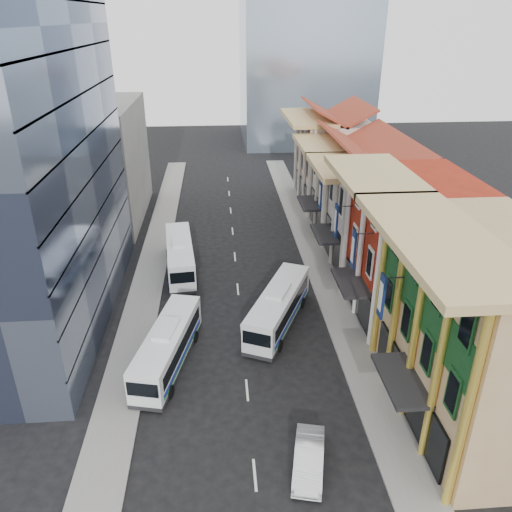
{
  "coord_description": "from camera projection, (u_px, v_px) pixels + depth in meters",
  "views": [
    {
      "loc": [
        -1.46,
        -18.62,
        22.97
      ],
      "look_at": [
        1.33,
        17.22,
        5.68
      ],
      "focal_mm": 35.0,
      "sensor_mm": 36.0,
      "label": 1
    }
  ],
  "objects": [
    {
      "name": "ground",
      "position": [
        256.0,
        490.0,
        26.79
      ],
      "size": [
        200.0,
        200.0,
        0.0
      ],
      "primitive_type": "plane",
      "color": "black",
      "rests_on": "ground"
    },
    {
      "name": "sidewalk_right",
      "position": [
        328.0,
        285.0,
        47.12
      ],
      "size": [
        3.0,
        90.0,
        0.15
      ],
      "primitive_type": "cube",
      "color": "slate",
      "rests_on": "ground"
    },
    {
      "name": "sidewalk_left",
      "position": [
        146.0,
        292.0,
        45.93
      ],
      "size": [
        3.0,
        90.0,
        0.15
      ],
      "primitive_type": "cube",
      "color": "slate",
      "rests_on": "ground"
    },
    {
      "name": "shophouse_tan",
      "position": [
        484.0,
        333.0,
        29.66
      ],
      "size": [
        8.0,
        14.0,
        12.0
      ],
      "primitive_type": "cube",
      "color": "tan",
      "rests_on": "ground"
    },
    {
      "name": "shophouse_red",
      "position": [
        412.0,
        248.0,
        40.44
      ],
      "size": [
        8.0,
        10.0,
        12.0
      ],
      "primitive_type": "cube",
      "color": "maroon",
      "rests_on": "ground"
    },
    {
      "name": "shophouse_cream_near",
      "position": [
        376.0,
        217.0,
        49.41
      ],
      "size": [
        8.0,
        9.0,
        10.0
      ],
      "primitive_type": "cube",
      "color": "beige",
      "rests_on": "ground"
    },
    {
      "name": "shophouse_cream_mid",
      "position": [
        353.0,
        189.0,
        57.5
      ],
      "size": [
        8.0,
        9.0,
        10.0
      ],
      "primitive_type": "cube",
      "color": "beige",
      "rests_on": "ground"
    },
    {
      "name": "shophouse_cream_far",
      "position": [
        334.0,
        161.0,
        66.71
      ],
      "size": [
        8.0,
        12.0,
        11.0
      ],
      "primitive_type": "cube",
      "color": "beige",
      "rests_on": "ground"
    },
    {
      "name": "office_tower",
      "position": [
        3.0,
        138.0,
        36.16
      ],
      "size": [
        12.0,
        26.0,
        30.0
      ],
      "primitive_type": "cube",
      "color": "#404A65",
      "rests_on": "ground"
    },
    {
      "name": "office_block_far",
      "position": [
        98.0,
        163.0,
        60.37
      ],
      "size": [
        10.0,
        18.0,
        14.0
      ],
      "primitive_type": "cube",
      "color": "gray",
      "rests_on": "ground"
    },
    {
      "name": "bus_left_near",
      "position": [
        168.0,
        346.0,
        35.77
      ],
      "size": [
        4.63,
        10.48,
        3.27
      ],
      "primitive_type": null,
      "rotation": [
        0.0,
        0.0,
        -0.23
      ],
      "color": "white",
      "rests_on": "ground"
    },
    {
      "name": "bus_left_far",
      "position": [
        180.0,
        255.0,
        49.16
      ],
      "size": [
        3.6,
        10.94,
        3.45
      ],
      "primitive_type": null,
      "rotation": [
        0.0,
        0.0,
        0.1
      ],
      "color": "white",
      "rests_on": "ground"
    },
    {
      "name": "bus_right",
      "position": [
        278.0,
        307.0,
        40.5
      ],
      "size": [
        6.62,
        10.71,
        3.41
      ],
      "primitive_type": null,
      "rotation": [
        0.0,
        0.0,
        -0.42
      ],
      "color": "silver",
      "rests_on": "ground"
    },
    {
      "name": "sedan_right",
      "position": [
        309.0,
        458.0,
        27.77
      ],
      "size": [
        2.58,
        4.86,
        1.52
      ],
      "primitive_type": "imported",
      "rotation": [
        0.0,
        0.0,
        -0.22
      ],
      "color": "silver",
      "rests_on": "ground"
    }
  ]
}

